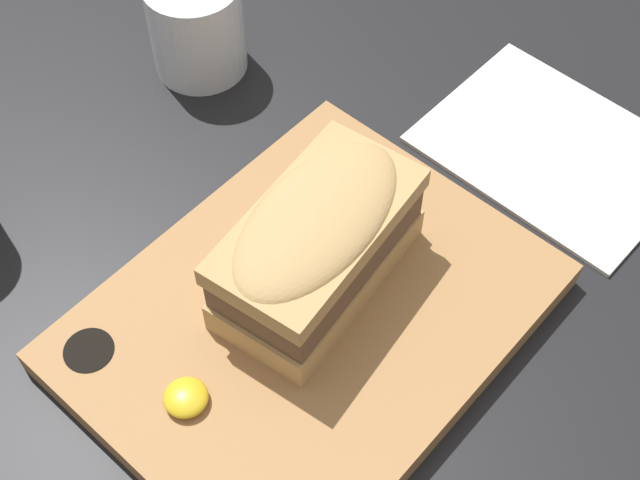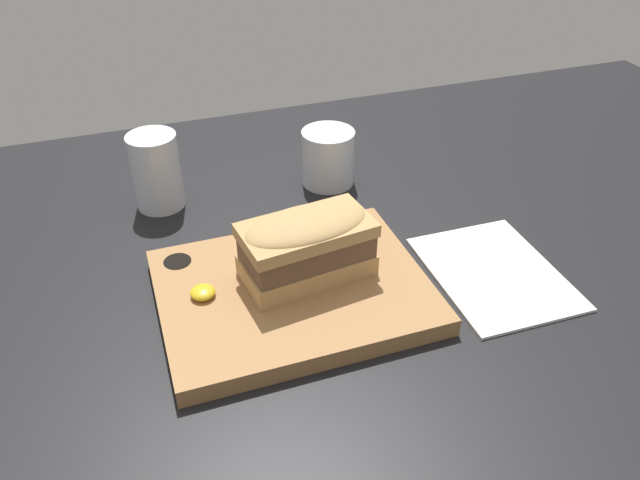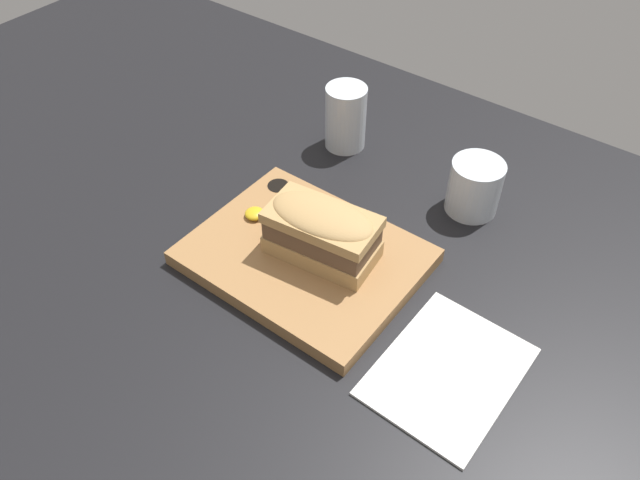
{
  "view_description": "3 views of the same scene",
  "coord_description": "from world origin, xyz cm",
  "px_view_note": "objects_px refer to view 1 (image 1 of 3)",
  "views": [
    {
      "loc": [
        -20.36,
        -16.53,
        56.27
      ],
      "look_at": [
        5.46,
        6.47,
        7.62
      ],
      "focal_mm": 50.0,
      "sensor_mm": 36.0,
      "label": 1
    },
    {
      "loc": [
        -13.03,
        -49.36,
        50.46
      ],
      "look_at": [
        6.51,
        6.66,
        8.31
      ],
      "focal_mm": 35.0,
      "sensor_mm": 36.0,
      "label": 2
    },
    {
      "loc": [
        40.72,
        -42.02,
        66.46
      ],
      "look_at": [
        5.74,
        4.06,
        9.02
      ],
      "focal_mm": 35.0,
      "sensor_mm": 36.0,
      "label": 3
    }
  ],
  "objects_px": {
    "serving_board": "(308,317)",
    "napkin": "(554,149)",
    "sandwich": "(317,243)",
    "wine_glass": "(197,31)"
  },
  "relations": [
    {
      "from": "serving_board",
      "to": "wine_glass",
      "type": "bearing_deg",
      "value": 61.47
    },
    {
      "from": "serving_board",
      "to": "napkin",
      "type": "height_order",
      "value": "serving_board"
    },
    {
      "from": "sandwich",
      "to": "wine_glass",
      "type": "xyz_separation_m",
      "value": [
        0.11,
        0.23,
        -0.03
      ]
    },
    {
      "from": "sandwich",
      "to": "napkin",
      "type": "relative_size",
      "value": 0.79
    },
    {
      "from": "wine_glass",
      "to": "sandwich",
      "type": "bearing_deg",
      "value": -115.31
    },
    {
      "from": "serving_board",
      "to": "napkin",
      "type": "distance_m",
      "value": 0.25
    },
    {
      "from": "serving_board",
      "to": "napkin",
      "type": "bearing_deg",
      "value": -8.89
    },
    {
      "from": "sandwich",
      "to": "napkin",
      "type": "bearing_deg",
      "value": -12.4
    },
    {
      "from": "sandwich",
      "to": "napkin",
      "type": "distance_m",
      "value": 0.24
    },
    {
      "from": "serving_board",
      "to": "napkin",
      "type": "relative_size",
      "value": 1.55
    }
  ]
}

